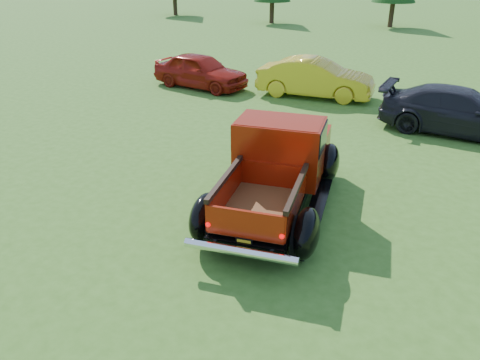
{
  "coord_description": "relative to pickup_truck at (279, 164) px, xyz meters",
  "views": [
    {
      "loc": [
        3.77,
        -7.45,
        5.03
      ],
      "look_at": [
        -0.14,
        0.2,
        0.88
      ],
      "focal_mm": 35.0,
      "sensor_mm": 36.0,
      "label": 1
    }
  ],
  "objects": [
    {
      "name": "show_car_grey",
      "position": [
        3.23,
        6.63,
        -0.21
      ],
      "size": [
        4.83,
        2.08,
        1.38
      ],
      "primitive_type": "imported",
      "rotation": [
        0.0,
        0.0,
        1.54
      ],
      "color": "black",
      "rests_on": "ground"
    },
    {
      "name": "show_car_yellow",
      "position": [
        -2.08,
        8.57,
        -0.17
      ],
      "size": [
        4.55,
        1.99,
        1.46
      ],
      "primitive_type": "imported",
      "rotation": [
        0.0,
        0.0,
        1.67
      ],
      "color": "gold",
      "rests_on": "ground"
    },
    {
      "name": "ground",
      "position": [
        -0.27,
        -1.27,
        -0.9
      ],
      "size": [
        120.0,
        120.0,
        0.0
      ],
      "primitive_type": "plane",
      "color": "#355C1A",
      "rests_on": "ground"
    },
    {
      "name": "show_car_red",
      "position": [
        -6.77,
        7.77,
        -0.21
      ],
      "size": [
        4.23,
        2.05,
        1.39
      ],
      "primitive_type": "imported",
      "rotation": [
        0.0,
        0.0,
        1.47
      ],
      "color": "maroon",
      "rests_on": "ground"
    },
    {
      "name": "pickup_truck",
      "position": [
        0.0,
        0.0,
        0.0
      ],
      "size": [
        3.15,
        5.38,
        1.9
      ],
      "rotation": [
        0.0,
        0.0,
        0.18
      ],
      "color": "black",
      "rests_on": "ground"
    }
  ]
}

